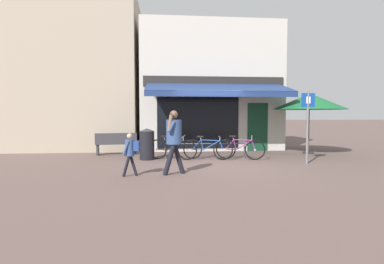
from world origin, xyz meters
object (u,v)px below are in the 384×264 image
(pedestrian_adult, at_px, (174,135))
(parking_sign, at_px, (308,120))
(bicycle_black, at_px, (172,149))
(park_bench, at_px, (116,143))
(litter_bin, at_px, (147,144))
(cafe_parasol, at_px, (309,101))
(bicycle_purple, at_px, (240,149))
(bicycle_blue, at_px, (207,149))
(pedestrian_child, at_px, (131,149))

(pedestrian_adult, xyz_separation_m, parking_sign, (4.33, 1.27, 0.39))
(bicycle_black, bearing_deg, parking_sign, 0.18)
(pedestrian_adult, bearing_deg, parking_sign, -160.15)
(bicycle_black, height_order, park_bench, bicycle_black)
(litter_bin, bearing_deg, cafe_parasol, 9.46)
(parking_sign, bearing_deg, bicycle_purple, 148.82)
(bicycle_purple, height_order, pedestrian_adult, pedestrian_adult)
(litter_bin, distance_m, parking_sign, 5.46)
(litter_bin, height_order, parking_sign, parking_sign)
(bicycle_black, bearing_deg, cafe_parasol, 29.17)
(bicycle_purple, xyz_separation_m, cafe_parasol, (3.21, 1.36, 1.74))
(pedestrian_adult, distance_m, litter_bin, 2.88)
(bicycle_blue, xyz_separation_m, cafe_parasol, (4.36, 1.19, 1.76))
(bicycle_blue, bearing_deg, bicycle_black, -162.32)
(parking_sign, relative_size, cafe_parasol, 0.80)
(parking_sign, height_order, park_bench, parking_sign)
(bicycle_purple, relative_size, litter_bin, 1.51)
(litter_bin, distance_m, park_bench, 1.91)
(bicycle_purple, xyz_separation_m, litter_bin, (-3.29, 0.28, 0.17))
(pedestrian_adult, distance_m, park_bench, 4.68)
(bicycle_blue, height_order, park_bench, park_bench)
(bicycle_black, bearing_deg, park_bench, 162.44)
(litter_bin, height_order, cafe_parasol, cafe_parasol)
(bicycle_purple, xyz_separation_m, pedestrian_adult, (-2.42, -2.43, 0.66))
(bicycle_black, distance_m, bicycle_purple, 2.42)
(bicycle_blue, relative_size, park_bench, 1.07)
(bicycle_black, bearing_deg, bicycle_purple, 13.07)
(pedestrian_child, xyz_separation_m, litter_bin, (0.25, 2.85, -0.14))
(bicycle_blue, relative_size, cafe_parasol, 0.60)
(bicycle_purple, height_order, parking_sign, parking_sign)
(bicycle_black, height_order, cafe_parasol, cafe_parasol)
(pedestrian_child, bearing_deg, bicycle_blue, -122.28)
(bicycle_blue, xyz_separation_m, park_bench, (-3.43, 1.52, 0.09))
(bicycle_purple, distance_m, parking_sign, 2.46)
(bicycle_black, xyz_separation_m, parking_sign, (4.32, -1.33, 1.05))
(pedestrian_child, relative_size, cafe_parasol, 0.38)
(pedestrian_child, relative_size, parking_sign, 0.48)
(park_bench, bearing_deg, pedestrian_child, -82.29)
(bicycle_blue, bearing_deg, cafe_parasol, 33.52)
(park_bench, bearing_deg, bicycle_purple, -26.21)
(pedestrian_child, relative_size, litter_bin, 1.01)
(bicycle_black, xyz_separation_m, pedestrian_adult, (-0.01, -2.60, 0.66))
(parking_sign, relative_size, park_bench, 1.43)
(pedestrian_adult, relative_size, litter_bin, 1.55)
(bicycle_blue, bearing_deg, bicycle_purple, 9.83)
(pedestrian_child, xyz_separation_m, cafe_parasol, (6.75, 3.93, 1.43))
(parking_sign, distance_m, park_bench, 7.14)
(bicycle_purple, distance_m, pedestrian_adult, 3.49)
(bicycle_blue, xyz_separation_m, pedestrian_child, (-2.40, -2.74, 0.32))
(pedestrian_adult, relative_size, parking_sign, 0.74)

